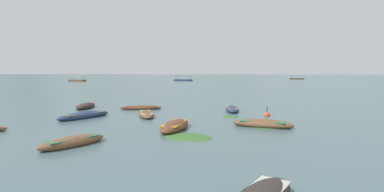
# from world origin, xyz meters

# --- Properties ---
(ground_plane) EXTENTS (6000.00, 6000.00, 0.00)m
(ground_plane) POSITION_xyz_m (0.00, 1500.00, 0.00)
(ground_plane) COLOR #476066
(mountain_0) EXTENTS (1270.92, 1270.92, 350.92)m
(mountain_0) POSITION_xyz_m (-1235.57, 1829.90, 175.46)
(mountain_0) COLOR #4C5B56
(mountain_0) RESTS_ON ground
(mountain_1) EXTENTS (923.57, 923.57, 241.44)m
(mountain_1) POSITION_xyz_m (-794.96, 1749.79, 120.72)
(mountain_1) COLOR slate
(mountain_1) RESTS_ON ground
(mountain_2) EXTENTS (1151.90, 1151.90, 280.44)m
(mountain_2) POSITION_xyz_m (79.55, 1958.76, 140.22)
(mountain_2) COLOR slate
(mountain_2) RESTS_ON ground
(mountain_3) EXTENTS (1818.12, 1818.12, 425.58)m
(mountain_3) POSITION_xyz_m (916.82, 1907.04, 212.79)
(mountain_3) COLOR slate
(mountain_3) RESTS_ON ground
(rowboat_0) EXTENTS (2.21, 3.97, 0.52)m
(rowboat_0) POSITION_xyz_m (-5.08, 17.86, 0.16)
(rowboat_0) COLOR brown
(rowboat_0) RESTS_ON ground
(rowboat_3) EXTENTS (4.08, 2.46, 0.61)m
(rowboat_3) POSITION_xyz_m (3.42, 13.86, 0.19)
(rowboat_3) COLOR brown
(rowboat_3) RESTS_ON ground
(rowboat_4) EXTENTS (2.73, 3.26, 0.58)m
(rowboat_4) POSITION_xyz_m (-6.49, 8.43, 0.18)
(rowboat_4) COLOR brown
(rowboat_4) RESTS_ON ground
(rowboat_5) EXTENTS (3.22, 4.48, 0.61)m
(rowboat_5) POSITION_xyz_m (-9.67, 16.64, 0.19)
(rowboat_5) COLOR navy
(rowboat_5) RESTS_ON ground
(rowboat_6) EXTENTS (1.17, 3.62, 0.56)m
(rowboat_6) POSITION_xyz_m (2.04, 21.42, 0.18)
(rowboat_6) COLOR navy
(rowboat_6) RESTS_ON ground
(rowboat_10) EXTENTS (1.56, 3.98, 0.64)m
(rowboat_10) POSITION_xyz_m (-12.28, 22.73, 0.20)
(rowboat_10) COLOR #2D2826
(rowboat_10) RESTS_ON ground
(rowboat_11) EXTENTS (1.99, 4.14, 0.66)m
(rowboat_11) POSITION_xyz_m (-2.13, 12.69, 0.21)
(rowboat_11) COLOR brown
(rowboat_11) RESTS_ON ground
(rowboat_12) EXTENTS (4.07, 1.62, 0.47)m
(rowboat_12) POSITION_xyz_m (-6.59, 22.15, 0.15)
(rowboat_12) COLOR brown
(rowboat_12) RESTS_ON ground
(ferry_0) EXTENTS (8.26, 5.36, 2.54)m
(ferry_0) POSITION_xyz_m (49.35, 160.29, 0.45)
(ferry_0) COLOR #4C3323
(ferry_0) RESTS_ON ground
(ferry_1) EXTENTS (8.51, 5.77, 2.54)m
(ferry_1) POSITION_xyz_m (-12.12, 122.71, 0.45)
(ferry_1) COLOR navy
(ferry_1) RESTS_ON ground
(ferry_2) EXTENTS (7.56, 3.88, 2.54)m
(ferry_2) POSITION_xyz_m (-56.72, 113.36, 0.45)
(ferry_2) COLOR brown
(ferry_2) RESTS_ON ground
(mooring_buoy) EXTENTS (0.48, 0.48, 0.92)m
(mooring_buoy) POSITION_xyz_m (4.60, 18.46, 0.10)
(mooring_buoy) COLOR #DB4C1E
(mooring_buoy) RESTS_ON ground
(weed_patch_1) EXTENTS (3.04, 2.83, 0.14)m
(weed_patch_1) POSITION_xyz_m (3.44, 13.97, 0.00)
(weed_patch_1) COLOR #2D5628
(weed_patch_1) RESTS_ON ground
(weed_patch_2) EXTENTS (1.85, 2.01, 0.14)m
(weed_patch_2) POSITION_xyz_m (1.62, 17.87, 0.00)
(weed_patch_2) COLOR #38662D
(weed_patch_2) RESTS_ON ground
(weed_patch_3) EXTENTS (3.32, 2.97, 0.14)m
(weed_patch_3) POSITION_xyz_m (-1.17, 10.63, 0.00)
(weed_patch_3) COLOR #38662D
(weed_patch_3) RESTS_ON ground
(weed_patch_5) EXTENTS (1.98, 3.64, 0.14)m
(weed_patch_5) POSITION_xyz_m (4.19, 15.22, 0.00)
(weed_patch_5) COLOR #477033
(weed_patch_5) RESTS_ON ground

